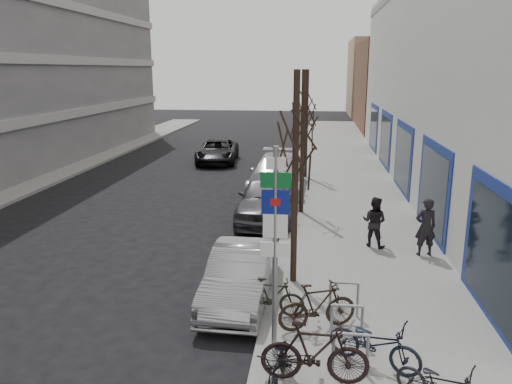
% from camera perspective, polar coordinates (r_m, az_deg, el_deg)
% --- Properties ---
extents(ground, '(120.00, 120.00, 0.00)m').
position_cam_1_polar(ground, '(10.65, -11.54, -17.54)').
color(ground, black).
rests_on(ground, ground).
extents(sidewalk_east, '(5.00, 70.00, 0.15)m').
position_cam_1_polar(sidewalk_east, '(19.41, 10.78, -2.62)').
color(sidewalk_east, slate).
rests_on(sidewalk_east, ground).
extents(brick_building_far, '(12.00, 14.00, 8.00)m').
position_cam_1_polar(brick_building_far, '(49.61, 18.77, 11.41)').
color(brick_building_far, brown).
rests_on(brick_building_far, ground).
extents(tan_building_far, '(13.00, 12.00, 9.00)m').
position_cam_1_polar(tan_building_far, '(64.44, 16.55, 12.42)').
color(tan_building_far, '#937A5B').
rests_on(tan_building_far, ground).
extents(highway_sign_pole, '(0.55, 0.10, 4.20)m').
position_cam_1_polar(highway_sign_pole, '(9.12, 2.21, -5.62)').
color(highway_sign_pole, gray).
rests_on(highway_sign_pole, ground).
extents(bike_rack, '(0.66, 2.26, 0.83)m').
position_cam_1_polar(bike_rack, '(10.41, 10.35, -14.10)').
color(bike_rack, gray).
rests_on(bike_rack, sidewalk_east).
extents(tree_near, '(1.80, 1.80, 5.50)m').
position_cam_1_polar(tree_near, '(12.18, 4.59, 7.23)').
color(tree_near, black).
rests_on(tree_near, ground).
extents(tree_mid, '(1.80, 1.80, 5.50)m').
position_cam_1_polar(tree_mid, '(18.64, 5.44, 9.51)').
color(tree_mid, black).
rests_on(tree_mid, ground).
extents(tree_far, '(1.80, 1.80, 5.50)m').
position_cam_1_polar(tree_far, '(25.13, 5.85, 10.61)').
color(tree_far, black).
rests_on(tree_far, ground).
extents(meter_front, '(0.10, 0.08, 1.27)m').
position_cam_1_polar(meter_front, '(12.49, 2.13, -7.67)').
color(meter_front, gray).
rests_on(meter_front, sidewalk_east).
extents(meter_mid, '(0.10, 0.08, 1.27)m').
position_cam_1_polar(meter_mid, '(17.71, 3.61, -1.16)').
color(meter_mid, gray).
rests_on(meter_mid, sidewalk_east).
extents(meter_back, '(0.10, 0.08, 1.27)m').
position_cam_1_polar(meter_back, '(23.06, 4.41, 2.36)').
color(meter_back, gray).
rests_on(meter_back, sidewalk_east).
extents(bike_near_left, '(0.67, 1.70, 1.01)m').
position_cam_1_polar(bike_near_left, '(8.97, 2.65, -18.85)').
color(bike_near_left, black).
rests_on(bike_near_left, sidewalk_east).
extents(bike_near_right, '(1.92, 0.59, 1.16)m').
position_cam_1_polar(bike_near_right, '(9.13, 6.73, -17.71)').
color(bike_near_right, black).
rests_on(bike_near_right, sidewalk_east).
extents(bike_mid_curb, '(1.83, 1.27, 1.08)m').
position_cam_1_polar(bike_mid_curb, '(9.77, 13.43, -16.04)').
color(bike_mid_curb, black).
rests_on(bike_mid_curb, sidewalk_east).
extents(bike_mid_inner, '(1.51, 0.55, 0.90)m').
position_cam_1_polar(bike_mid_inner, '(11.30, 1.84, -11.84)').
color(bike_mid_inner, black).
rests_on(bike_mid_inner, sidewalk_east).
extents(bike_far_curb, '(1.53, 1.20, 0.93)m').
position_cam_1_polar(bike_far_curb, '(9.10, 20.50, -19.58)').
color(bike_far_curb, black).
rests_on(bike_far_curb, sidewalk_east).
extents(bike_far_inner, '(1.81, 1.12, 1.06)m').
position_cam_1_polar(bike_far_inner, '(10.80, 7.03, -12.75)').
color(bike_far_inner, black).
rests_on(bike_far_inner, sidewalk_east).
extents(parked_car_front, '(1.50, 4.07, 1.33)m').
position_cam_1_polar(parked_car_front, '(12.22, -1.81, -9.45)').
color(parked_car_front, '#9A9A9F').
rests_on(parked_car_front, ground).
extents(parked_car_mid, '(2.09, 5.08, 1.72)m').
position_cam_1_polar(parked_car_mid, '(18.65, 1.36, -0.54)').
color(parked_car_mid, '#47464B').
rests_on(parked_car_mid, ground).
extents(parked_car_back, '(2.48, 5.87, 1.69)m').
position_cam_1_polar(parked_car_back, '(22.78, 2.48, 2.05)').
color(parked_car_back, '#AEAEB3').
rests_on(parked_car_back, ground).
extents(lane_car, '(2.68, 5.11, 1.37)m').
position_cam_1_polar(lane_car, '(30.31, -4.42, 4.68)').
color(lane_car, black).
rests_on(lane_car, ground).
extents(pedestrian_near, '(0.70, 0.53, 1.74)m').
position_cam_1_polar(pedestrian_near, '(15.42, 18.82, -3.80)').
color(pedestrian_near, black).
rests_on(pedestrian_near, sidewalk_east).
extents(pedestrian_far, '(0.70, 0.62, 1.60)m').
position_cam_1_polar(pedestrian_far, '(15.77, 13.37, -3.30)').
color(pedestrian_far, black).
rests_on(pedestrian_far, sidewalk_east).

